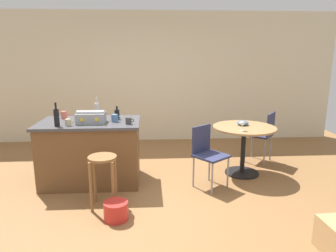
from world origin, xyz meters
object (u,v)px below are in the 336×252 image
(bottle_2, at_px, (97,110))
(wine_glass, at_px, (242,124))
(toolbox, at_px, (91,117))
(bottle_0, at_px, (117,114))
(cup_0, at_px, (68,122))
(cup_3, at_px, (129,121))
(folding_chair_far, at_px, (207,151))
(kitchen_island, at_px, (91,152))
(wooden_stool, at_px, (103,170))
(serving_bowl, at_px, (243,123))
(folding_chair_near, at_px, (263,133))
(plastic_bucket, at_px, (116,211))
(cup_4, at_px, (79,114))
(cup_1, at_px, (115,118))
(dining_table, at_px, (244,138))
(bottle_1, at_px, (57,117))
(cup_2, at_px, (64,115))

(bottle_2, relative_size, wine_glass, 2.18)
(wine_glass, bearing_deg, toolbox, -179.61)
(toolbox, height_order, bottle_0, bottle_0)
(bottle_0, relative_size, bottle_2, 0.61)
(cup_0, bearing_deg, toolbox, 29.53)
(bottle_0, bearing_deg, cup_3, -60.82)
(folding_chair_far, bearing_deg, cup_0, -179.79)
(kitchen_island, distance_m, folding_chair_far, 1.68)
(kitchen_island, bearing_deg, cup_3, -19.91)
(wooden_stool, xyz_separation_m, serving_bowl, (2.02, 1.06, 0.31))
(wine_glass, bearing_deg, kitchen_island, 177.61)
(folding_chair_near, relative_size, cup_0, 7.91)
(folding_chair_far, relative_size, plastic_bucket, 3.11)
(cup_4, xyz_separation_m, serving_bowl, (2.50, -0.02, -0.17))
(cup_3, distance_m, serving_bowl, 1.80)
(cup_1, xyz_separation_m, cup_4, (-0.57, 0.33, -0.00))
(kitchen_island, relative_size, folding_chair_far, 1.65)
(folding_chair_near, bearing_deg, cup_1, -163.62)
(dining_table, height_order, bottle_2, bottle_2)
(folding_chair_far, distance_m, cup_4, 1.99)
(folding_chair_near, distance_m, plastic_bucket, 2.97)
(bottle_1, bearing_deg, serving_bowl, 11.53)
(dining_table, bearing_deg, bottle_2, 178.47)
(folding_chair_far, bearing_deg, folding_chair_near, 39.04)
(toolbox, height_order, cup_3, toolbox)
(cup_4, relative_size, serving_bowl, 0.65)
(cup_4, xyz_separation_m, wine_glass, (2.39, -0.38, -0.09))
(cup_0, height_order, cup_4, cup_4)
(wine_glass, bearing_deg, cup_0, -175.96)
(cup_3, bearing_deg, wine_glass, 4.04)
(kitchen_island, bearing_deg, cup_1, -7.33)
(folding_chair_far, height_order, bottle_2, bottle_2)
(dining_table, height_order, toolbox, toolbox)
(kitchen_island, height_order, serving_bowl, kitchen_island)
(dining_table, xyz_separation_m, cup_0, (-2.53, -0.42, 0.38))
(cup_1, xyz_separation_m, cup_3, (0.20, -0.16, -0.01))
(bottle_1, bearing_deg, wooden_stool, -38.35)
(cup_1, relative_size, plastic_bucket, 0.45)
(cup_1, bearing_deg, kitchen_island, 172.67)
(cup_0, height_order, wine_glass, cup_0)
(toolbox, height_order, cup_2, toolbox)
(folding_chair_far, relative_size, cup_4, 7.42)
(cup_2, distance_m, cup_4, 0.21)
(kitchen_island, relative_size, cup_0, 12.76)
(folding_chair_near, xyz_separation_m, bottle_0, (-2.41, -0.54, 0.46))
(toolbox, bearing_deg, dining_table, 6.80)
(kitchen_island, relative_size, plastic_bucket, 5.12)
(bottle_2, xyz_separation_m, cup_3, (0.49, -0.43, -0.08))
(cup_4, height_order, serving_bowl, cup_4)
(kitchen_island, bearing_deg, dining_table, 4.05)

